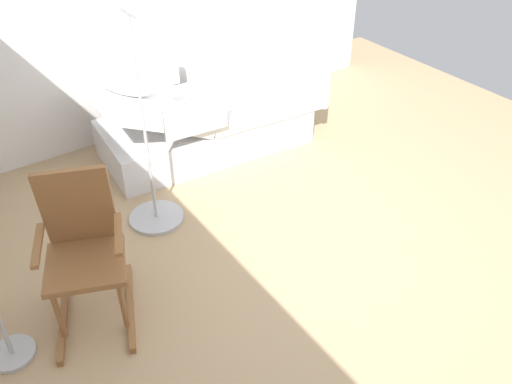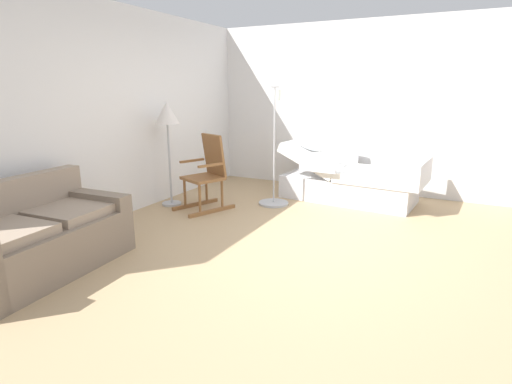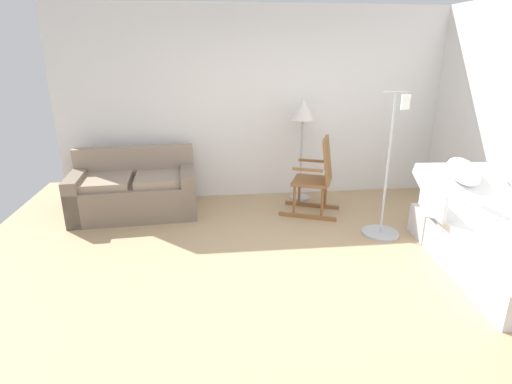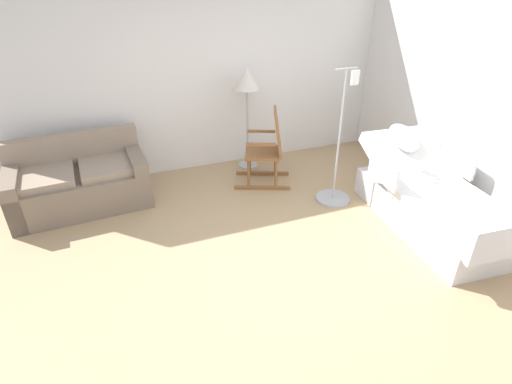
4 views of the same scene
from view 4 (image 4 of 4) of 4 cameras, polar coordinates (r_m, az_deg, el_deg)
name	(u,v)px [view 4 (image 4 of 4)]	position (r m, az deg, el deg)	size (l,w,h in m)	color
ground_plane	(264,262)	(4.20, 1.22, -9.97)	(6.81, 6.81, 0.00)	tan
back_wall	(198,75)	(5.80, -8.29, 16.15)	(5.64, 0.10, 2.70)	white
side_wall	(504,106)	(5.17, 31.80, 10.38)	(0.10, 5.13, 2.70)	white
hospital_bed	(432,203)	(5.01, 23.80, -1.45)	(1.13, 2.16, 0.98)	silver
couch	(80,183)	(5.46, -23.76, 1.18)	(1.65, 0.95, 0.85)	#7D6C5C
rocking_chair	(268,149)	(5.44, 1.74, 6.12)	(0.88, 0.72, 1.05)	brown
floor_lamp	(247,86)	(5.69, -1.30, 14.92)	(0.34, 0.34, 1.48)	#B2B5BA
iv_pole	(335,182)	(5.23, 11.17, 1.35)	(0.44, 0.44, 1.69)	#B2B5BA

